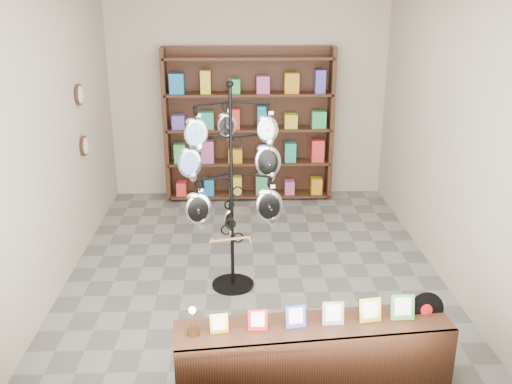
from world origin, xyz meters
TOP-DOWN VIEW (x-y plane):
  - ground at (0.00, 0.00)m, footprint 5.00×5.00m
  - room_envelope at (0.00, 0.00)m, footprint 5.00×5.00m
  - display_tree at (-0.23, -0.45)m, footprint 1.09×1.00m
  - front_shelf at (0.40, -2.05)m, footprint 2.14×0.64m
  - back_shelving at (0.00, 2.30)m, footprint 2.42×0.36m
  - wall_clocks at (-1.97, 0.80)m, footprint 0.03×0.24m

SIDE VIEW (x-z plane):
  - ground at x=0.00m, z-range 0.00..0.00m
  - front_shelf at x=0.40m, z-range -0.11..0.64m
  - back_shelving at x=0.00m, z-range -0.07..2.13m
  - display_tree at x=-0.23m, z-range 0.17..2.30m
  - wall_clocks at x=-1.97m, z-range 1.08..1.92m
  - room_envelope at x=0.00m, z-range -0.65..4.35m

